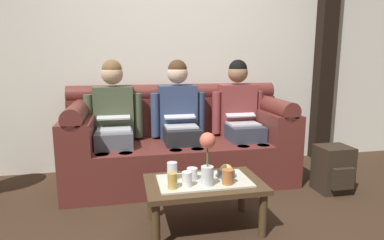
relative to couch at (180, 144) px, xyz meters
name	(u,v)px	position (x,y,z in m)	size (l,w,h in m)	color
ground_plane	(208,237)	(0.00, -1.17, -0.37)	(14.00, 14.00, 0.00)	#382619
back_wall_patterned	(171,39)	(0.00, 0.53, 1.08)	(6.00, 0.12, 2.90)	silver
timber_pillar	(325,40)	(1.85, 0.41, 1.08)	(0.20, 0.20, 2.90)	black
couch	(180,144)	(0.00, 0.00, 0.00)	(2.21, 0.88, 0.96)	maroon
person_left	(114,119)	(-0.64, 0.00, 0.29)	(0.56, 0.67, 1.22)	#595B66
person_middle	(179,116)	(0.00, 0.00, 0.29)	(0.56, 0.67, 1.22)	#232326
person_right	(240,114)	(0.64, 0.00, 0.29)	(0.56, 0.67, 1.22)	#383D4C
coffee_table	(204,188)	(0.00, -1.03, -0.06)	(0.84, 0.52, 0.37)	#47331E
flower_vase	(208,156)	(0.00, -1.13, 0.20)	(0.11, 0.11, 0.37)	silver
snack_bowl	(226,172)	(0.18, -1.00, 0.03)	(0.13, 0.13, 0.11)	#4C5666
cup_near_left	(192,174)	(-0.08, -1.00, 0.04)	(0.08, 0.08, 0.08)	silver
cup_near_right	(228,177)	(0.14, -1.13, 0.05)	(0.08, 0.08, 0.10)	#B26633
cup_far_center	(173,181)	(-0.24, -1.13, 0.05)	(0.07, 0.07, 0.11)	gold
cup_far_left	(187,179)	(-0.14, -1.12, 0.05)	(0.07, 0.07, 0.10)	white
cup_far_right	(172,171)	(-0.22, -0.97, 0.06)	(0.07, 0.07, 0.13)	silver
backpack_right	(333,169)	(1.35, -0.62, -0.16)	(0.30, 0.31, 0.43)	#2D2319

